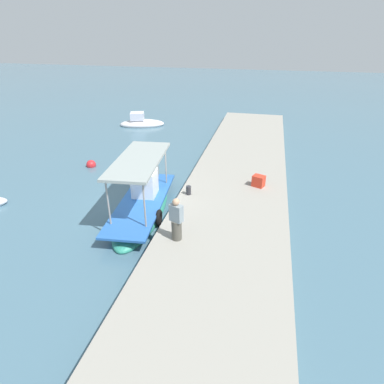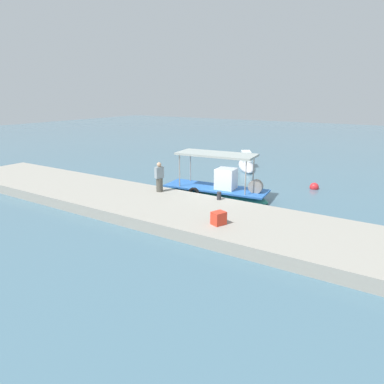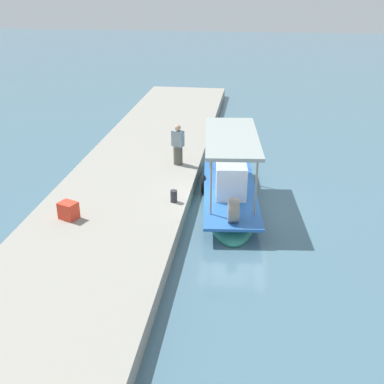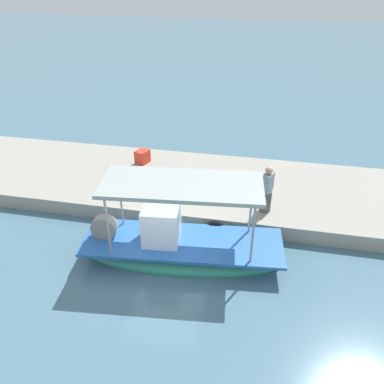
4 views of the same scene
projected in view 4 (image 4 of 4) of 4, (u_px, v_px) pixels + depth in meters
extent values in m
plane|color=slate|center=(163.00, 259.00, 12.30)|extent=(120.00, 120.00, 0.00)
cube|color=gray|center=(190.00, 186.00, 15.73)|extent=(36.00, 5.11, 0.56)
ellipsoid|color=teal|center=(183.00, 254.00, 12.36)|extent=(6.63, 2.58, 0.87)
cube|color=#2A62B3|center=(183.00, 242.00, 12.11)|extent=(6.37, 2.56, 0.10)
cube|color=white|center=(161.00, 225.00, 11.86)|extent=(1.20, 1.17, 1.31)
cylinder|color=gray|center=(108.00, 227.00, 11.16)|extent=(0.07, 0.07, 2.05)
cylinder|color=gray|center=(121.00, 200.00, 12.41)|extent=(0.07, 0.07, 2.05)
cylinder|color=gray|center=(253.00, 235.00, 10.81)|extent=(0.07, 0.07, 2.05)
cylinder|color=gray|center=(251.00, 207.00, 12.07)|extent=(0.07, 0.07, 2.05)
cube|color=#9CA6A2|center=(182.00, 185.00, 11.06)|extent=(4.80, 2.33, 0.12)
torus|color=black|center=(215.00, 230.00, 12.99)|extent=(0.75, 0.26, 0.74)
cylinder|color=gray|center=(104.00, 227.00, 12.11)|extent=(0.83, 0.43, 0.80)
cylinder|color=#504E45|center=(266.00, 201.00, 13.48)|extent=(0.50, 0.50, 0.80)
cube|color=#84949D|center=(268.00, 182.00, 13.10)|extent=(0.43, 0.55, 0.66)
sphere|color=tan|center=(269.00, 170.00, 12.87)|extent=(0.26, 0.26, 0.26)
cylinder|color=#2D2D33|center=(160.00, 201.00, 13.83)|extent=(0.24, 0.24, 0.44)
cube|color=red|center=(142.00, 157.00, 16.79)|extent=(0.63, 0.70, 0.57)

